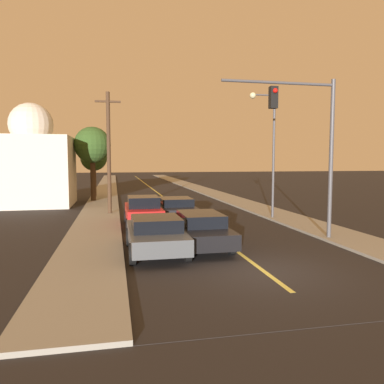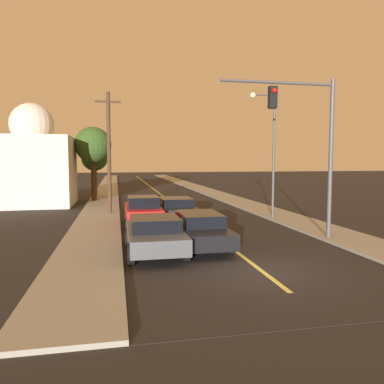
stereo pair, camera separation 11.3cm
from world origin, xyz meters
name	(u,v)px [view 1 (the left image)]	position (x,y,z in m)	size (l,w,h in m)	color
ground_plane	(263,271)	(0.00, 0.00, 0.00)	(200.00, 200.00, 0.00)	black
road_surface	(152,188)	(0.00, 36.00, 0.01)	(8.57, 80.00, 0.01)	black
sidewalk_left	(106,189)	(-5.53, 36.00, 0.06)	(2.50, 80.00, 0.12)	gray
sidewalk_right	(195,187)	(5.53, 36.00, 0.06)	(2.50, 80.00, 0.12)	gray
car_near_lane_front	(200,228)	(-1.20, 3.78, 0.74)	(1.93, 5.18, 1.40)	black
car_near_lane_second	(175,209)	(-1.20, 9.95, 0.74)	(2.08, 4.57, 1.40)	black
car_outer_lane_front	(156,234)	(-3.08, 2.97, 0.76)	(2.11, 4.58, 1.41)	#474C51
car_outer_lane_second	(143,211)	(-3.08, 9.08, 0.80)	(1.93, 4.33, 1.60)	red
traffic_signal_mast	(309,131)	(3.58, 3.88, 4.73)	(5.07, 0.42, 6.84)	#47474C
streetlamp_right	(268,139)	(4.29, 9.78, 4.76)	(1.59, 0.36, 7.29)	#47474C
utility_pole_left	(109,151)	(-4.88, 13.54, 4.11)	(1.60, 0.24, 7.66)	#422D1E
tree_left_near	(94,158)	(-6.42, 25.46, 3.69)	(2.46, 2.46, 4.86)	#4C3823
tree_left_far	(92,146)	(-6.32, 21.66, 4.72)	(3.02, 3.02, 6.18)	#3D2B1C
domed_building_left	(32,164)	(-10.74, 19.99, 3.24)	(5.92, 5.92, 7.88)	beige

